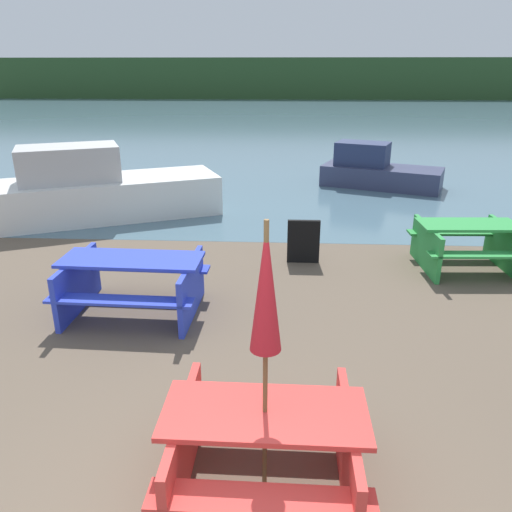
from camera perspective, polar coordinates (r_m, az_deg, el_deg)
The scene contains 9 objects.
water at distance 34.20m, azimuth 2.51°, elevation 15.52°, with size 60.00×50.00×0.00m.
far_treeline at distance 54.07m, azimuth 2.87°, elevation 19.60°, with size 80.00×1.60×4.00m.
picnic_table_red at distance 4.14m, azimuth 1.01°, elevation -20.44°, with size 1.58×1.39×0.73m.
picnic_table_blue at distance 6.93m, azimuth -13.86°, elevation -2.65°, with size 1.91×1.44×0.79m.
picnic_table_green at distance 8.92m, azimuth 22.91°, elevation 1.50°, with size 1.66×1.46×0.78m.
umbrella_crimson at distance 3.44m, azimuth 1.14°, elevation -4.14°, with size 0.23×0.23×2.24m.
boat at distance 11.64m, azimuth -16.97°, elevation 7.20°, with size 4.88×3.36×1.61m.
boat_second at distance 14.53m, azimuth 13.61°, elevation 9.44°, with size 3.45×2.36×1.20m.
signboard at distance 8.54m, azimuth 5.44°, elevation 1.66°, with size 0.55×0.08×0.75m.
Camera 1 is at (0.44, -2.01, 3.17)m, focal length 35.00 mm.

